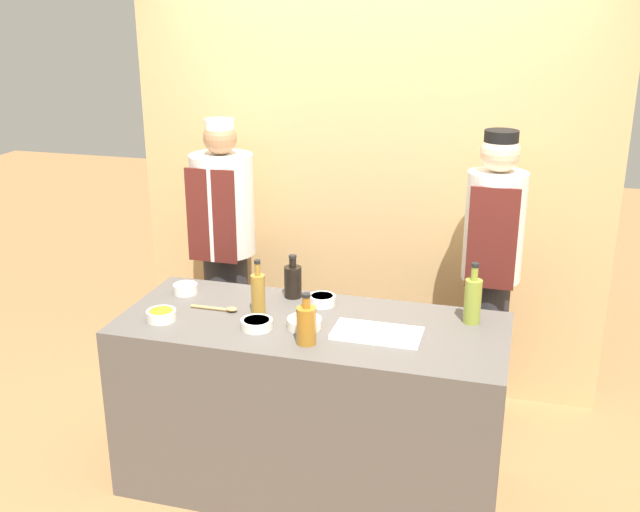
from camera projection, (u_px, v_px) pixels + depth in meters
The scene contains 16 objects.
ground_plane at pixel (312, 481), 3.80m from camera, with size 14.00×14.00×0.00m, color olive.
cabinet_wall at pixel (368, 194), 4.51m from camera, with size 2.84×0.18×2.40m.
counter at pixel (312, 405), 3.65m from camera, with size 1.82×0.75×0.88m.
sauce_bowl_purple at pixel (322, 300), 3.70m from camera, with size 0.13×0.13×0.05m.
sauce_bowl_white at pixel (185, 288), 3.85m from camera, with size 0.12×0.12×0.05m.
sauce_bowl_brown at pixel (304, 322), 3.45m from camera, with size 0.16×0.16×0.05m.
sauce_bowl_yellow at pixel (257, 324), 3.44m from camera, with size 0.15×0.15×0.04m.
sauce_bowl_orange at pixel (161, 315), 3.52m from camera, with size 0.14×0.14×0.05m.
cutting_board at pixel (377, 333), 3.37m from camera, with size 0.40×0.21×0.02m.
bottle_vinegar at pixel (258, 293), 3.58m from camera, with size 0.07×0.07×0.27m.
bottle_amber at pixel (306, 324), 3.27m from camera, with size 0.09×0.09×0.24m.
bottle_soy at pixel (293, 281), 3.78m from camera, with size 0.09×0.09×0.22m.
bottle_oil at pixel (473, 300), 3.47m from camera, with size 0.08×0.08×0.29m.
wooden_spoon at pixel (220, 308), 3.64m from camera, with size 0.24×0.04×0.02m.
chef_left at pixel (225, 250), 4.43m from camera, with size 0.37×0.37×1.68m.
chef_right at pixel (491, 271), 4.03m from camera, with size 0.31×0.31×1.69m.
Camera 1 is at (0.91, -3.08, 2.33)m, focal length 42.00 mm.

